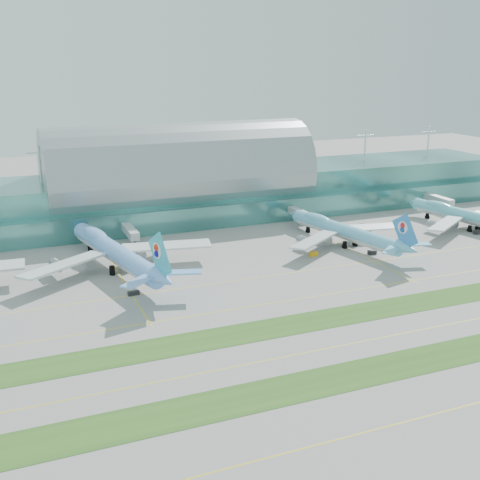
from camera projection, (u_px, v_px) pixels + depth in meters
name	position (u px, v px, depth m)	size (l,w,h in m)	color
ground	(315.00, 324.00, 165.48)	(700.00, 700.00, 0.00)	gray
terminal	(180.00, 187.00, 275.73)	(340.00, 69.10, 36.00)	#3D7A75
grass_strip_near	(373.00, 371.00, 140.62)	(420.00, 12.00, 0.08)	#2D591E
grass_strip_far	(312.00, 321.00, 167.25)	(420.00, 12.00, 0.08)	#2D591E
taxiline_a	(429.00, 415.00, 122.87)	(420.00, 0.35, 0.01)	yellow
taxiline_b	(342.00, 345.00, 153.05)	(420.00, 0.35, 0.01)	yellow
taxiline_c	(286.00, 301.00, 181.46)	(420.00, 0.35, 0.01)	yellow
taxiline_d	(257.00, 278.00, 200.99)	(420.00, 0.35, 0.01)	yellow
airliner_b	(115.00, 251.00, 207.07)	(68.42, 78.73, 21.84)	#71ACFA
airliner_c	(343.00, 230.00, 235.46)	(59.86, 68.84, 19.08)	#66BAE0
airliner_d	(467.00, 216.00, 257.90)	(59.30, 68.12, 18.84)	#5DBBCD
gse_c	(134.00, 293.00, 185.93)	(3.59, 1.50, 1.25)	black
gse_d	(157.00, 277.00, 199.13)	(3.46, 1.57, 1.44)	black
gse_e	(314.00, 254.00, 223.17)	(3.08, 1.78, 1.55)	orange
gse_f	(372.00, 252.00, 225.21)	(3.16, 1.63, 1.45)	black
gse_g	(477.00, 232.00, 251.54)	(3.74, 1.99, 1.57)	black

